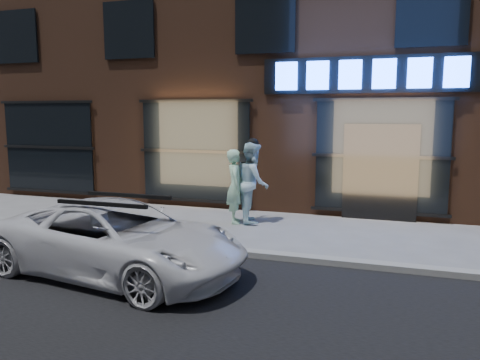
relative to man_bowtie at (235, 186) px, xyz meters
name	(u,v)px	position (x,y,z in m)	size (l,w,h in m)	color
ground	(371,268)	(3.32, -2.49, -0.90)	(90.00, 90.00, 0.00)	slate
curb	(371,265)	(3.32, -2.49, -0.84)	(60.00, 0.25, 0.12)	gray
storefront_building	(389,34)	(3.32, 5.50, 4.25)	(30.20, 8.28, 10.30)	#54301E
man_bowtie	(235,186)	(0.00, 0.00, 0.00)	(0.66, 0.43, 1.80)	#BFFCCB
man_cap	(253,182)	(0.37, 0.23, 0.09)	(0.96, 0.75, 1.97)	white
white_suv	(117,239)	(-0.67, -4.12, -0.29)	(2.03, 4.41, 1.23)	silver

